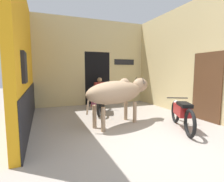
{
  "coord_description": "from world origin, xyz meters",
  "views": [
    {
      "loc": [
        -2.14,
        -3.01,
        1.54
      ],
      "look_at": [
        -0.1,
        2.15,
        0.9
      ],
      "focal_mm": 28.0,
      "sensor_mm": 36.0,
      "label": 1
    }
  ],
  "objects_px": {
    "cow": "(119,92)",
    "plastic_stool": "(94,101)",
    "motorcycle_far": "(101,100)",
    "shopkeeper_seated": "(100,91)",
    "motorcycle_near": "(182,113)"
  },
  "relations": [
    {
      "from": "cow",
      "to": "plastic_stool",
      "type": "distance_m",
      "value": 2.88
    },
    {
      "from": "cow",
      "to": "motorcycle_far",
      "type": "bearing_deg",
      "value": 91.11
    },
    {
      "from": "cow",
      "to": "shopkeeper_seated",
      "type": "relative_size",
      "value": 1.9
    },
    {
      "from": "shopkeeper_seated",
      "to": "plastic_stool",
      "type": "xyz_separation_m",
      "value": [
        -0.28,
        0.03,
        -0.42
      ]
    },
    {
      "from": "motorcycle_far",
      "to": "plastic_stool",
      "type": "distance_m",
      "value": 1.22
    },
    {
      "from": "motorcycle_near",
      "to": "shopkeeper_seated",
      "type": "distance_m",
      "value": 3.92
    },
    {
      "from": "plastic_stool",
      "to": "shopkeeper_seated",
      "type": "bearing_deg",
      "value": -6.41
    },
    {
      "from": "cow",
      "to": "motorcycle_near",
      "type": "relative_size",
      "value": 1.39
    },
    {
      "from": "motorcycle_near",
      "to": "shopkeeper_seated",
      "type": "relative_size",
      "value": 1.36
    },
    {
      "from": "plastic_stool",
      "to": "motorcycle_far",
      "type": "bearing_deg",
      "value": -92.77
    },
    {
      "from": "motorcycle_near",
      "to": "cow",
      "type": "bearing_deg",
      "value": 143.91
    },
    {
      "from": "motorcycle_near",
      "to": "plastic_stool",
      "type": "xyz_separation_m",
      "value": [
        -1.35,
        3.79,
        -0.2
      ]
    },
    {
      "from": "motorcycle_far",
      "to": "plastic_stool",
      "type": "bearing_deg",
      "value": 87.23
    },
    {
      "from": "cow",
      "to": "motorcycle_far",
      "type": "xyz_separation_m",
      "value": [
        -0.03,
        1.59,
        -0.49
      ]
    },
    {
      "from": "motorcycle_far",
      "to": "shopkeeper_seated",
      "type": "bearing_deg",
      "value": 74.02
    }
  ]
}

